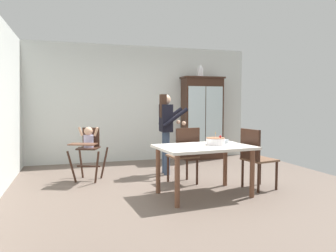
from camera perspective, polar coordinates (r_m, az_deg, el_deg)
name	(u,v)px	position (r m, az deg, el deg)	size (l,w,h in m)	color
ground_plane	(176,188)	(5.25, 1.41, -10.96)	(6.24, 6.24, 0.00)	#66564C
wall_back	(141,104)	(7.61, -4.85, 4.01)	(5.32, 0.06, 2.70)	silver
china_cabinet	(202,118)	(7.81, 6.12, 1.46)	(1.02, 0.48, 1.99)	#382116
ceramic_vase	(200,72)	(7.82, 5.81, 9.61)	(0.13, 0.13, 0.27)	white
high_chair_with_toddler	(88,144)	(5.78, -14.08, -3.08)	(0.75, 0.82, 0.95)	#382116
adult_person	(166,124)	(6.08, -0.32, 0.39)	(0.52, 0.50, 1.53)	#33425B
dining_table	(204,152)	(4.73, 6.50, -4.74)	(1.44, 1.02, 0.74)	silver
birthday_cake	(215,141)	(4.83, 8.49, -2.71)	(0.28, 0.28, 0.19)	white
serving_bowl	(223,141)	(5.04, 9.82, -2.75)	(0.18, 0.18, 0.06)	#B2BCC6
dining_chair_far_side	(185,152)	(5.34, 3.08, -4.61)	(0.49, 0.49, 0.96)	#382116
dining_chair_right_end	(255,154)	(5.23, 15.27, -4.94)	(0.51, 0.51, 0.96)	#382116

